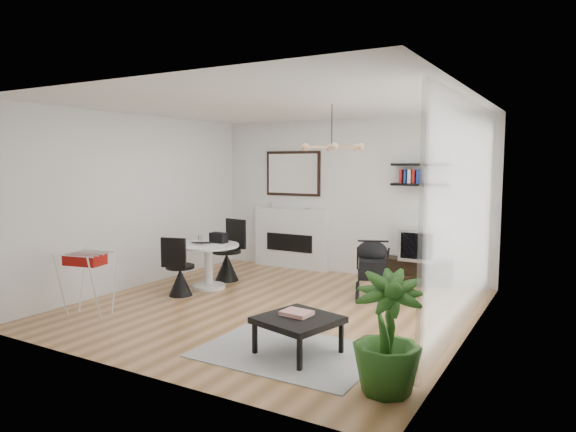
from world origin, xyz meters
The scene contains 25 objects.
floor centered at (0.00, 0.00, 0.00)m, with size 5.00×5.00×0.00m, color olive.
ceiling centered at (0.00, 0.00, 2.70)m, with size 5.00×5.00×0.00m, color white.
wall_back centered at (0.00, 2.50, 1.35)m, with size 5.00×5.00×0.00m, color white.
wall_left centered at (-2.50, 0.00, 1.35)m, with size 5.00×5.00×0.00m, color white.
wall_right centered at (2.50, 0.00, 1.35)m, with size 5.00×5.00×0.00m, color white.
sheer_curtain centered at (2.40, 0.20, 1.35)m, with size 0.04×3.60×2.60m, color white.
fireplace centered at (-1.10, 2.42, 0.69)m, with size 1.50×0.17×2.16m.
shelf_lower centered at (1.29, 2.37, 1.60)m, with size 0.90×0.25×0.04m, color black.
shelf_upper centered at (1.29, 2.37, 1.92)m, with size 0.90×0.25×0.04m, color black.
pendant_lamp centered at (0.70, 0.30, 2.15)m, with size 0.90×0.90×0.10m, color tan, non-canonical shape.
tv_console centered at (1.29, 2.30, 0.20)m, with size 1.06×0.37×0.40m, color black.
crt_tv centered at (1.35, 2.30, 0.66)m, with size 0.59×0.52×0.52m.
dining_table centered at (-1.44, 0.41, 0.46)m, with size 0.95×0.95×0.69m.
laptop centered at (-1.54, 0.34, 0.70)m, with size 0.31×0.20×0.02m, color black.
black_bag centered at (-1.39, 0.61, 0.77)m, with size 0.27×0.16×0.16m, color black.
newspaper centered at (-1.26, 0.33, 0.70)m, with size 0.31×0.25×0.01m, color white.
drinking_glass centered at (-1.68, 0.51, 0.75)m, with size 0.07×0.07×0.11m, color white.
chair_far centered at (-1.51, 0.99, 0.32)m, with size 0.49×0.51×1.01m.
chair_near centered at (-1.52, -0.17, 0.28)m, with size 0.45×0.46×0.89m.
drying_rack centered at (-1.86, -1.49, 0.43)m, with size 0.64×0.61×0.82m.
stroller centered at (0.96, 1.14, 0.39)m, with size 0.70×0.84×0.92m.
rug centered at (1.00, -1.34, 0.01)m, with size 1.79×1.29×0.01m, color #ADADAD.
coffee_table centered at (1.10, -1.32, 0.34)m, with size 0.89×0.89×0.38m.
magazines centered at (1.05, -1.27, 0.41)m, with size 0.30×0.23×0.04m, color #C53F31.
potted_plant centered at (2.18, -1.72, 0.52)m, with size 0.58×0.58×1.04m, color #245418.
Camera 1 is at (3.54, -5.78, 1.96)m, focal length 32.00 mm.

